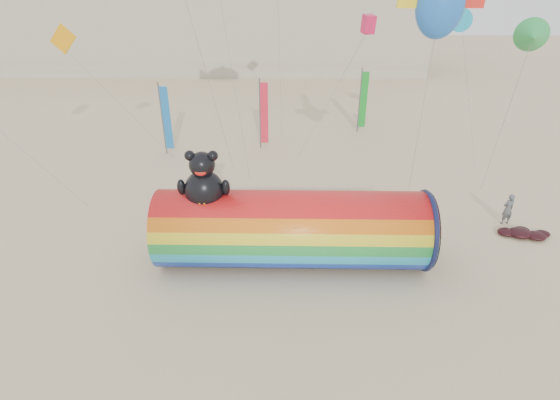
{
  "coord_description": "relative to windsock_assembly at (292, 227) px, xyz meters",
  "views": [
    {
      "loc": [
        0.84,
        -16.58,
        11.94
      ],
      "look_at": [
        0.5,
        1.5,
        2.4
      ],
      "focal_mm": 28.0,
      "sensor_mm": 36.0,
      "label": 1
    }
  ],
  "objects": [
    {
      "name": "fabric_bundle",
      "position": [
        11.76,
        2.36,
        -1.66
      ],
      "size": [
        2.62,
        1.35,
        0.41
      ],
      "color": "#36090D",
      "rests_on": "ground"
    },
    {
      "name": "ground",
      "position": [
        -1.06,
        0.0,
        -1.83
      ],
      "size": [
        160.0,
        160.0,
        0.0
      ],
      "primitive_type": "plane",
      "color": "#CCB58C",
      "rests_on": "ground"
    },
    {
      "name": "festival_banners",
      "position": [
        -1.71,
        15.47,
        0.81
      ],
      "size": [
        15.34,
        5.33,
        5.2
      ],
      "color": "#59595E",
      "rests_on": "ground"
    },
    {
      "name": "kite_handler",
      "position": [
        11.34,
        3.6,
        -0.96
      ],
      "size": [
        0.71,
        0.54,
        1.74
      ],
      "primitive_type": "imported",
      "rotation": [
        0.0,
        0.0,
        3.36
      ],
      "color": "#4F5356",
      "rests_on": "ground"
    },
    {
      "name": "windsock_assembly",
      "position": [
        0.0,
        0.0,
        0.0
      ],
      "size": [
        11.97,
        3.64,
        5.52
      ],
      "color": "red",
      "rests_on": "ground"
    }
  ]
}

